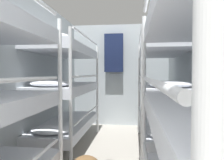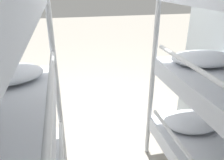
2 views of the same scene
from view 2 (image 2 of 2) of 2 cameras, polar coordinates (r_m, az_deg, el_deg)
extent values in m
plane|color=gray|center=(2.92, -3.52, -11.93)|extent=(20.00, 20.00, 0.00)
cylinder|color=silver|center=(2.09, 10.59, 1.38)|extent=(0.04, 0.04, 1.84)
ellipsoid|color=white|center=(2.28, 20.21, -10.00)|extent=(0.56, 0.40, 0.09)
ellipsoid|color=white|center=(2.01, 22.78, 5.28)|extent=(0.56, 0.40, 0.09)
cylinder|color=silver|center=(1.28, 27.29, -1.29)|extent=(0.03, 1.56, 0.03)
cylinder|color=silver|center=(1.93, -14.27, -0.92)|extent=(0.04, 0.04, 1.84)
ellipsoid|color=white|center=(2.02, -23.38, -15.60)|extent=(0.56, 0.40, 0.09)
ellipsoid|color=white|center=(1.71, -26.84, 1.33)|extent=(0.56, 0.40, 0.09)
cylinder|color=silver|center=(1.00, -16.06, -6.32)|extent=(0.03, 1.56, 0.03)
camera|label=1|loc=(2.07, -12.63, 11.06)|focal=32.00mm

